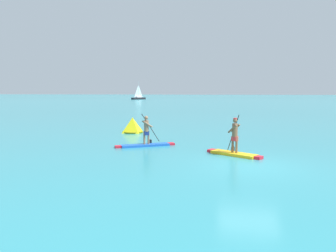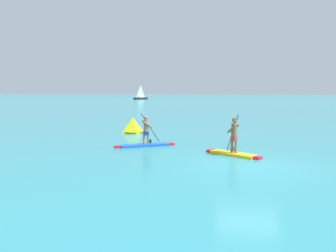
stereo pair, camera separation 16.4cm
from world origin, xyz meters
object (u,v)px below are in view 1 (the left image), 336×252
sailboat_left_horizon (139,97)px  paddleboarder_mid_center (234,148)px  race_marker_buoy (133,126)px  paddleboarder_near_left (146,140)px

sailboat_left_horizon → paddleboarder_mid_center: bearing=-129.3°
paddleboarder_mid_center → race_marker_buoy: bearing=-13.1°
sailboat_left_horizon → race_marker_buoy: bearing=-132.3°
paddleboarder_mid_center → race_marker_buoy: 10.22m
paddleboarder_near_left → paddleboarder_mid_center: paddleboarder_mid_center is taller
race_marker_buoy → sailboat_left_horizon: 87.81m
race_marker_buoy → sailboat_left_horizon: (-21.42, 85.16, 0.28)m
race_marker_buoy → sailboat_left_horizon: bearing=104.1°
race_marker_buoy → sailboat_left_horizon: sailboat_left_horizon is taller
paddleboarder_near_left → sailboat_left_horizon: size_ratio=0.51×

